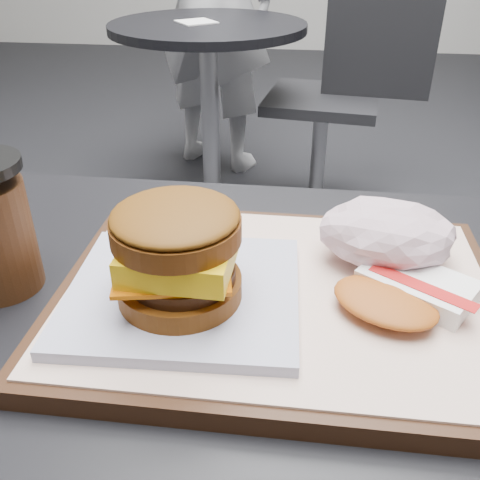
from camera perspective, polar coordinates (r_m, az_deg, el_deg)
name	(u,v)px	position (r m, az deg, el deg)	size (l,w,h in m)	color
serving_tray	(278,297)	(0.47, 4.10, -6.10)	(0.38, 0.28, 0.02)	black
breakfast_sandwich	(180,263)	(0.42, -6.44, -2.48)	(0.20, 0.18, 0.09)	silver
hash_brown	(403,292)	(0.46, 17.00, -5.36)	(0.14, 0.13, 0.02)	white
crumpled_wrapper	(387,234)	(0.50, 15.44, 0.62)	(0.12, 0.10, 0.05)	silver
neighbor_table	(209,80)	(2.07, -3.29, 16.70)	(0.70, 0.70, 0.75)	black
napkin	(196,22)	(2.03, -4.69, 22.19)	(0.12, 0.12, 0.00)	white
neighbor_chair	(342,87)	(2.15, 10.80, 15.70)	(0.63, 0.47, 0.88)	#9A9A9F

